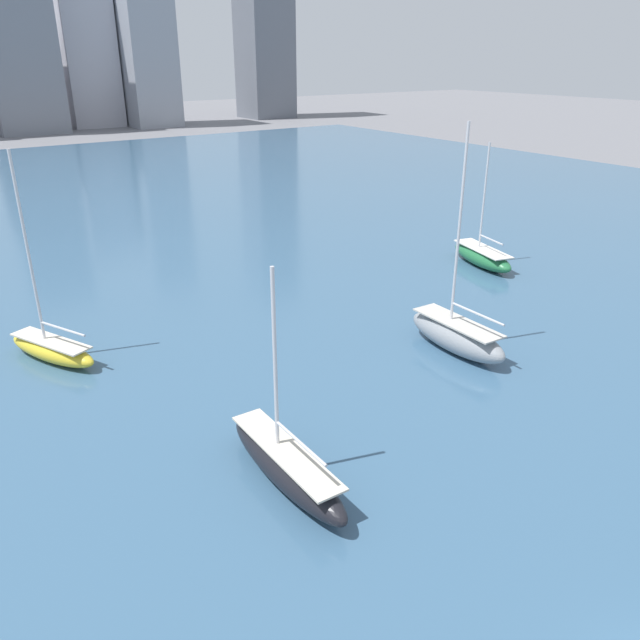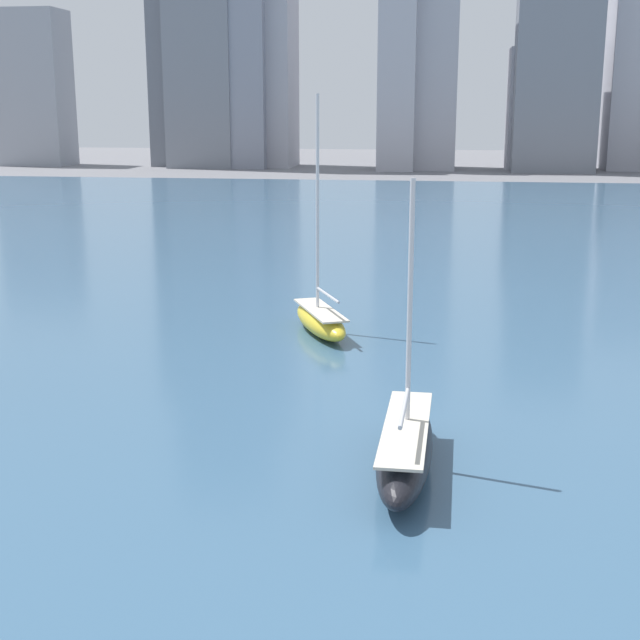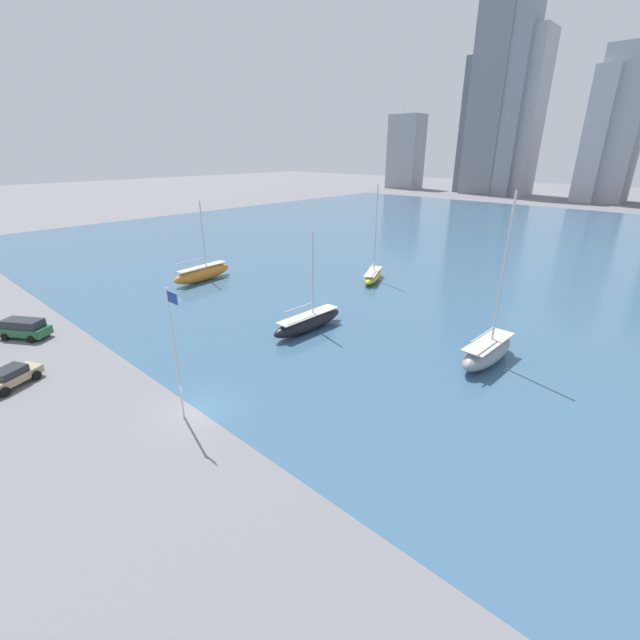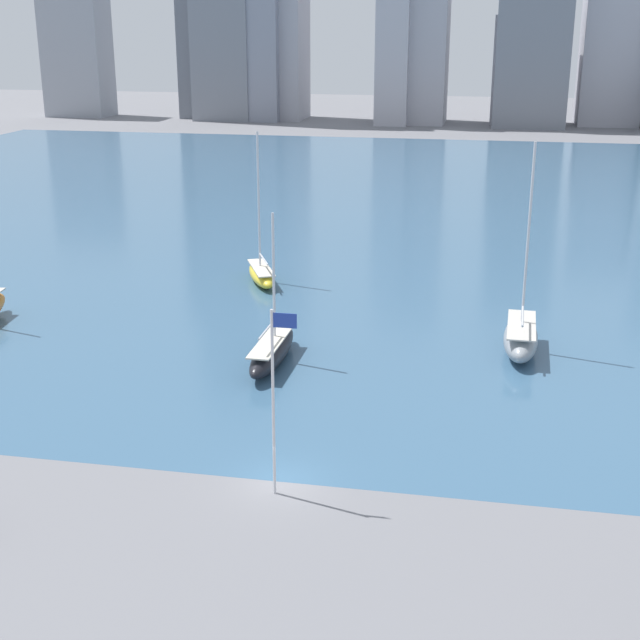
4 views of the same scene
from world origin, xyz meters
name	(u,v)px [view 1 (image 1 of 4)]	position (x,y,z in m)	size (l,w,h in m)	color
harbor_water	(69,223)	(0.00, 70.00, 0.00)	(180.00, 140.00, 0.00)	#385B7A
sailboat_gray	(456,335)	(12.01, 20.97, 1.15)	(2.55, 8.07, 14.41)	gray
sailboat_yellow	(52,348)	(-9.98, 34.58, 0.86)	(4.71, 7.51, 13.07)	yellow
sailboat_black	(286,465)	(-4.32, 15.69, 0.95)	(1.99, 9.19, 10.13)	black
sailboat_green	(482,256)	(27.14, 32.29, 0.90)	(4.31, 8.55, 10.96)	#236B3D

